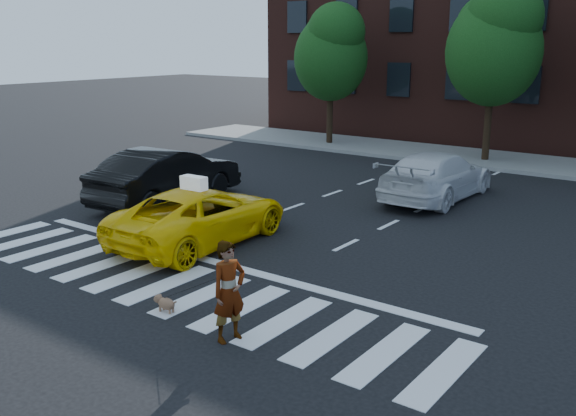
{
  "coord_description": "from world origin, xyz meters",
  "views": [
    {
      "loc": [
        9.26,
        -8.4,
        4.83
      ],
      "look_at": [
        0.83,
        3.06,
        1.1
      ],
      "focal_mm": 40.0,
      "sensor_mm": 36.0,
      "label": 1
    }
  ],
  "objects_px": {
    "taxi": "(201,215)",
    "white_suv": "(437,176)",
    "dog": "(165,303)",
    "black_sedan": "(167,176)",
    "woman": "(229,292)",
    "tree_mid": "(495,40)",
    "tree_left": "(331,49)"
  },
  "relations": [
    {
      "from": "tree_left",
      "to": "dog",
      "type": "height_order",
      "value": "tree_left"
    },
    {
      "from": "tree_mid",
      "to": "taxi",
      "type": "xyz_separation_m",
      "value": [
        -1.93,
        -14.5,
        -4.16
      ]
    },
    {
      "from": "white_suv",
      "to": "woman",
      "type": "height_order",
      "value": "woman"
    },
    {
      "from": "black_sedan",
      "to": "dog",
      "type": "relative_size",
      "value": 9.41
    },
    {
      "from": "tree_left",
      "to": "taxi",
      "type": "bearing_deg",
      "value": -68.99
    },
    {
      "from": "taxi",
      "to": "white_suv",
      "type": "relative_size",
      "value": 0.96
    },
    {
      "from": "tree_mid",
      "to": "woman",
      "type": "xyz_separation_m",
      "value": [
        2.16,
        -18.1,
        -3.99
      ]
    },
    {
      "from": "taxi",
      "to": "woman",
      "type": "height_order",
      "value": "woman"
    },
    {
      "from": "tree_left",
      "to": "white_suv",
      "type": "distance_m",
      "value": 11.45
    },
    {
      "from": "taxi",
      "to": "white_suv",
      "type": "height_order",
      "value": "white_suv"
    },
    {
      "from": "black_sedan",
      "to": "white_suv",
      "type": "height_order",
      "value": "black_sedan"
    },
    {
      "from": "woman",
      "to": "dog",
      "type": "relative_size",
      "value": 3.14
    },
    {
      "from": "black_sedan",
      "to": "woman",
      "type": "bearing_deg",
      "value": 138.89
    },
    {
      "from": "dog",
      "to": "tree_mid",
      "type": "bearing_deg",
      "value": 86.07
    },
    {
      "from": "tree_left",
      "to": "dog",
      "type": "xyz_separation_m",
      "value": [
        7.95,
        -17.96,
        -4.26
      ]
    },
    {
      "from": "black_sedan",
      "to": "dog",
      "type": "distance_m",
      "value": 8.31
    },
    {
      "from": "black_sedan",
      "to": "taxi",
      "type": "bearing_deg",
      "value": 143.97
    },
    {
      "from": "woman",
      "to": "taxi",
      "type": "bearing_deg",
      "value": 61.33
    },
    {
      "from": "dog",
      "to": "black_sedan",
      "type": "bearing_deg",
      "value": 130.86
    },
    {
      "from": "white_suv",
      "to": "dog",
      "type": "bearing_deg",
      "value": 87.57
    },
    {
      "from": "tree_left",
      "to": "woman",
      "type": "bearing_deg",
      "value": -61.9
    },
    {
      "from": "taxi",
      "to": "dog",
      "type": "bearing_deg",
      "value": 122.27
    },
    {
      "from": "taxi",
      "to": "black_sedan",
      "type": "distance_m",
      "value": 4.26
    },
    {
      "from": "tree_mid",
      "to": "white_suv",
      "type": "height_order",
      "value": "tree_mid"
    },
    {
      "from": "tree_left",
      "to": "taxi",
      "type": "height_order",
      "value": "tree_left"
    },
    {
      "from": "tree_mid",
      "to": "black_sedan",
      "type": "height_order",
      "value": "tree_mid"
    },
    {
      "from": "tree_left",
      "to": "woman",
      "type": "distance_m",
      "value": 20.83
    },
    {
      "from": "black_sedan",
      "to": "white_suv",
      "type": "bearing_deg",
      "value": -143.94
    },
    {
      "from": "tree_mid",
      "to": "black_sedan",
      "type": "distance_m",
      "value": 14.0
    },
    {
      "from": "tree_left",
      "to": "tree_mid",
      "type": "bearing_deg",
      "value": -0.0
    },
    {
      "from": "tree_mid",
      "to": "taxi",
      "type": "height_order",
      "value": "tree_mid"
    },
    {
      "from": "tree_left",
      "to": "white_suv",
      "type": "height_order",
      "value": "tree_left"
    }
  ]
}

